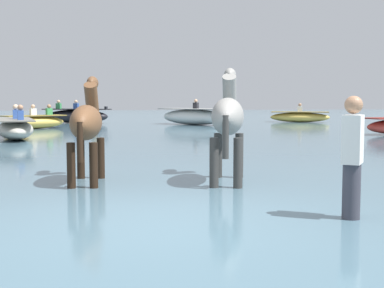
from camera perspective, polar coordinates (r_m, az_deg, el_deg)
ground_plane at (r=5.95m, az=-3.62°, el=-10.68°), size 120.00×120.00×0.00m
water_surface at (r=15.79m, az=-6.75°, el=-0.45°), size 90.00×90.00×0.26m
horse_lead_grey at (r=8.52m, az=3.88°, el=2.64°), size 0.87×1.97×2.13m
horse_trailing_bay at (r=8.60m, az=-11.25°, el=1.99°), size 0.60×1.82×1.98m
boat_mid_outer at (r=30.56m, az=11.52°, el=2.88°), size 3.45×2.16×1.08m
boat_mid_channel at (r=24.45m, az=-16.61°, el=2.31°), size 2.91×2.40×1.08m
boat_far_inshore at (r=29.38m, az=-12.30°, el=2.98°), size 3.91×2.90×1.26m
boat_distant_west at (r=27.03m, az=0.19°, el=2.97°), size 3.69×3.81×1.31m
boat_near_port at (r=18.52m, az=-18.50°, el=1.57°), size 1.88×3.81×1.15m
person_wading_mid at (r=6.14m, az=16.85°, el=-2.14°), size 0.34×0.38×1.63m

